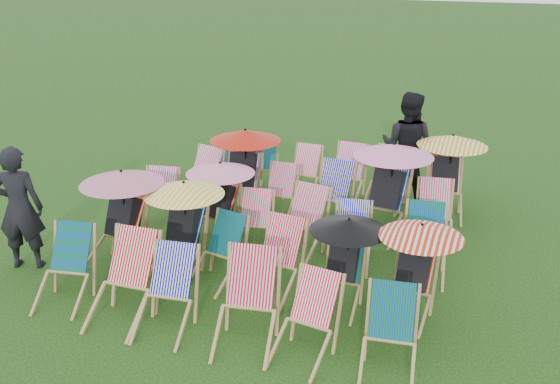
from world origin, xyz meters
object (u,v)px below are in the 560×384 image
(deckchair_0, at_px, (64,269))
(deckchair_5, at_px, (390,337))
(deckchair_29, at_px, (447,174))
(person_rear, at_px, (407,146))
(person_left, at_px, (19,208))

(deckchair_0, distance_m, deckchair_5, 4.14)
(deckchair_5, relative_size, deckchair_29, 0.66)
(deckchair_0, xyz_separation_m, deckchair_5, (4.14, 0.02, -0.02))
(person_rear, bearing_deg, deckchair_29, 152.96)
(deckchair_5, height_order, deckchair_29, deckchair_29)
(deckchair_29, distance_m, person_left, 6.63)
(deckchair_0, relative_size, person_rear, 0.49)
(deckchair_0, height_order, deckchair_5, deckchair_0)
(person_left, relative_size, person_rear, 0.92)
(deckchair_5, distance_m, person_rear, 5.18)
(deckchair_0, bearing_deg, person_left, 142.26)
(deckchair_0, relative_size, deckchair_5, 1.07)
(person_left, distance_m, person_rear, 6.39)
(person_left, height_order, person_rear, person_rear)
(deckchair_29, relative_size, person_rear, 0.70)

